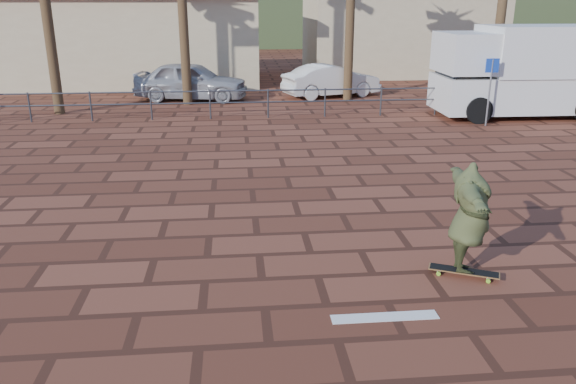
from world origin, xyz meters
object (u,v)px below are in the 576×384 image
object	(u,v)px
longboard	(464,271)
skateboarder	(470,218)
campervan	(526,69)
car_silver	(191,81)
car_white	(331,81)

from	to	relation	value
longboard	skateboarder	size ratio (longest dim) A/B	0.50
campervan	car_silver	distance (m)	12.70
longboard	car_white	size ratio (longest dim) A/B	0.25
skateboarder	car_white	size ratio (longest dim) A/B	0.50
longboard	car_silver	xyz separation A→B (m)	(-5.06, 16.19, 0.70)
car_white	skateboarder	bearing A→B (deg)	159.53
campervan	car_white	xyz separation A→B (m)	(-5.99, 4.80, -0.95)
skateboarder	campervan	size ratio (longest dim) A/B	0.34
skateboarder	campervan	distance (m)	13.54
campervan	car_white	distance (m)	7.74
longboard	skateboarder	distance (m)	0.85
skateboarder	campervan	bearing A→B (deg)	-18.99
campervan	car_silver	size ratio (longest dim) A/B	1.31
car_silver	car_white	distance (m)	5.86
skateboarder	car_silver	bearing A→B (deg)	28.48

